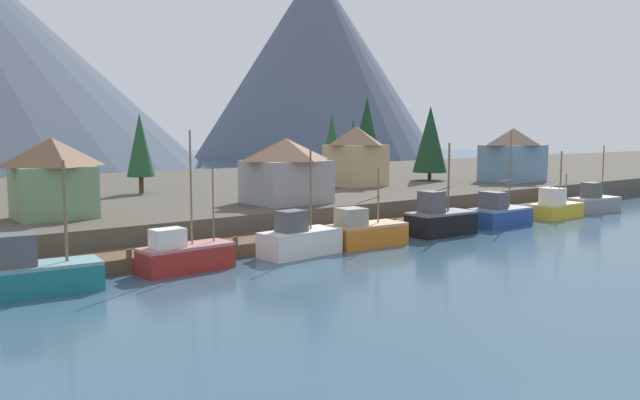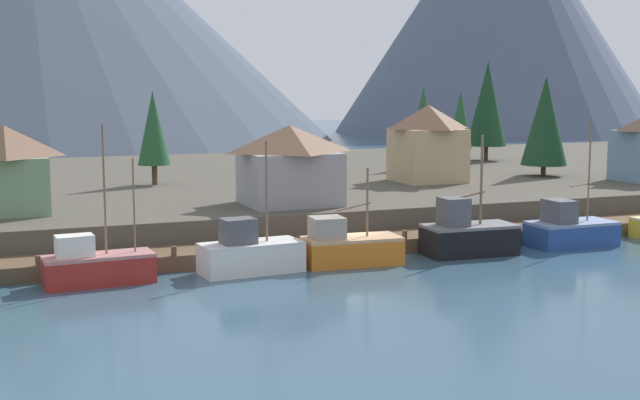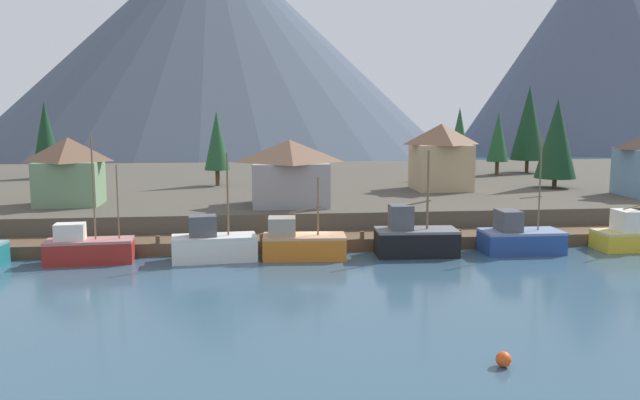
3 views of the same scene
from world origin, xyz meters
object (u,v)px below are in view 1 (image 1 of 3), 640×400
(fishing_boat_grey, at_px, (594,203))
(house_blue, at_px, (513,154))
(fishing_boat_black, at_px, (440,220))
(house_grey, at_px, (286,170))
(fishing_boat_blue, at_px, (499,214))
(conifer_back_left, at_px, (430,139))
(fishing_boat_white, at_px, (299,240))
(house_tan, at_px, (356,155))
(fishing_boat_teal, at_px, (39,273))
(conifer_mid_right, at_px, (140,145))
(fishing_boat_red, at_px, (184,255))
(conifer_near_left, at_px, (353,141))
(conifer_near_right, at_px, (367,129))
(fishing_boat_yellow, at_px, (555,208))
(house_green, at_px, (53,177))
(conifer_centre, at_px, (332,141))
(fishing_boat_orange, at_px, (365,232))

(fishing_boat_grey, relative_size, house_blue, 0.97)
(fishing_boat_black, relative_size, house_grey, 1.14)
(fishing_boat_blue, xyz_separation_m, conifer_back_left, (13.14, 21.23, 6.86))
(fishing_boat_white, relative_size, house_tan, 1.12)
(fishing_boat_teal, xyz_separation_m, conifer_mid_right, (17.74, 27.74, 6.46))
(conifer_back_left, bearing_deg, fishing_boat_red, -155.63)
(fishing_boat_teal, distance_m, house_tan, 47.50)
(conifer_near_left, xyz_separation_m, conifer_near_right, (5.58, 3.18, 1.74))
(fishing_boat_teal, relative_size, house_grey, 1.06)
(house_grey, bearing_deg, fishing_boat_white, -120.66)
(house_tan, xyz_separation_m, conifer_back_left, (13.28, 0.16, 1.83))
(fishing_boat_yellow, bearing_deg, fishing_boat_black, 179.23)
(house_green, bearing_deg, fishing_boat_teal, -109.38)
(fishing_boat_teal, distance_m, fishing_boat_white, 18.40)
(fishing_boat_red, bearing_deg, house_green, 104.98)
(house_grey, distance_m, conifer_mid_right, 18.30)
(house_blue, bearing_deg, house_grey, -176.33)
(house_green, distance_m, conifer_near_right, 60.90)
(fishing_boat_red, relative_size, fishing_boat_white, 1.15)
(fishing_boat_yellow, relative_size, house_green, 1.13)
(house_tan, relative_size, conifer_near_right, 0.61)
(house_green, distance_m, conifer_back_left, 51.40)
(fishing_boat_red, xyz_separation_m, fishing_boat_yellow, (42.83, -0.17, 0.01))
(conifer_centre, bearing_deg, conifer_near_left, 21.95)
(fishing_boat_yellow, relative_size, conifer_near_left, 0.84)
(conifer_near_left, bearing_deg, house_tan, -129.85)
(fishing_boat_black, xyz_separation_m, fishing_boat_blue, (8.53, 0.05, -0.17))
(fishing_boat_white, xyz_separation_m, conifer_near_right, (41.64, 38.90, 8.15))
(fishing_boat_grey, xyz_separation_m, conifer_back_left, (-4.05, 21.24, 6.90))
(fishing_boat_blue, height_order, conifer_centre, conifer_centre)
(fishing_boat_blue, xyz_separation_m, conifer_near_left, (12.06, 35.68, 6.44))
(fishing_boat_yellow, relative_size, house_tan, 0.98)
(fishing_boat_white, bearing_deg, house_green, 129.97)
(fishing_boat_teal, xyz_separation_m, house_tan, (42.26, 21.10, 4.97))
(conifer_mid_right, bearing_deg, house_grey, -66.62)
(fishing_boat_red, bearing_deg, conifer_centre, 36.69)
(conifer_near_left, height_order, conifer_centre, conifer_centre)
(fishing_boat_black, bearing_deg, house_grey, 131.60)
(fishing_boat_orange, xyz_separation_m, fishing_boat_yellow, (27.00, 0.09, -0.05))
(fishing_boat_grey, xyz_separation_m, house_grey, (-34.64, 11.03, 4.46))
(house_blue, xyz_separation_m, house_tan, (-20.72, 7.61, 0.12))
(fishing_boat_red, height_order, conifer_near_right, conifer_near_right)
(fishing_boat_blue, bearing_deg, fishing_boat_white, -179.58)
(fishing_boat_red, distance_m, fishing_boat_blue, 33.20)
(fishing_boat_orange, height_order, house_green, house_green)
(conifer_near_left, distance_m, conifer_back_left, 14.49)
(fishing_boat_teal, xyz_separation_m, fishing_boat_grey, (59.59, 0.03, -0.10))
(fishing_boat_teal, distance_m, conifer_centre, 58.99)
(house_grey, xyz_separation_m, conifer_near_right, (35.09, 27.84, 3.76))
(fishing_boat_teal, xyz_separation_m, fishing_boat_black, (33.87, -0.02, 0.11))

